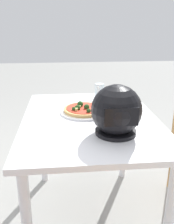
% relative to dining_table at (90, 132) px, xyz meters
% --- Properties ---
extents(ground_plane, '(14.00, 14.00, 0.00)m').
position_rel_dining_table_xyz_m(ground_plane, '(0.00, 0.00, -0.66)').
color(ground_plane, '#9E9E99').
extents(dining_table, '(0.80, 1.06, 0.76)m').
position_rel_dining_table_xyz_m(dining_table, '(0.00, 0.00, 0.00)').
color(dining_table, white).
rests_on(dining_table, ground).
extents(pizza_plate, '(0.30, 0.30, 0.01)m').
position_rel_dining_table_xyz_m(pizza_plate, '(0.03, -0.09, 0.10)').
color(pizza_plate, white).
rests_on(pizza_plate, dining_table).
extents(pizza, '(0.26, 0.26, 0.05)m').
position_rel_dining_table_xyz_m(pizza, '(0.03, -0.09, 0.12)').
color(pizza, tan).
rests_on(pizza, pizza_plate).
extents(motorcycle_helmet, '(0.26, 0.26, 0.26)m').
position_rel_dining_table_xyz_m(motorcycle_helmet, '(-0.11, 0.24, 0.22)').
color(motorcycle_helmet, black).
rests_on(motorcycle_helmet, dining_table).
extents(drinking_glass, '(0.07, 0.07, 0.12)m').
position_rel_dining_table_xyz_m(drinking_glass, '(-0.11, -0.36, 0.16)').
color(drinking_glass, silver).
rests_on(drinking_glass, dining_table).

